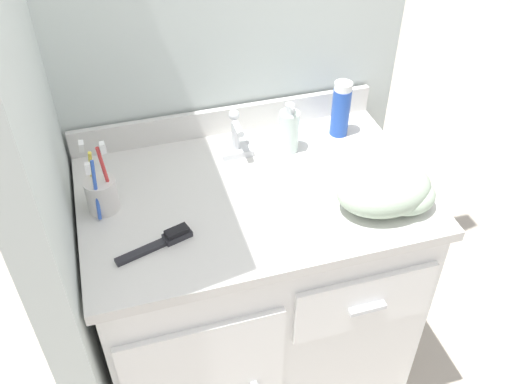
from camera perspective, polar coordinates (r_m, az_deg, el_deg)
The scene contains 11 objects.
ground_plane at distance 2.14m, azimuth -0.23°, elevation -17.05°, with size 6.00×6.00×0.00m, color #ADA393.
wall_back at distance 1.64m, azimuth -3.83°, elevation 15.04°, with size 1.09×0.08×2.20m, color silver.
wall_left at distance 1.32m, azimuth -21.96°, elevation 5.13°, with size 0.08×0.67×2.20m, color silver.
vanity at distance 1.78m, azimuth -0.28°, elevation -9.69°, with size 0.91×0.61×0.83m.
backsplash at distance 1.70m, azimuth -3.02°, elevation 7.18°, with size 0.91×0.02×0.08m.
sink_faucet at distance 1.61m, azimuth -2.02°, elevation 5.22°, with size 0.09×0.09×0.14m.
toothbrush_cup at distance 1.47m, azimuth -15.20°, elevation -0.08°, with size 0.08×0.11×0.20m.
soap_dispenser at distance 1.62m, azimuth 3.30°, elevation 6.17°, with size 0.06×0.06×0.16m.
shaving_cream_can at distance 1.69m, azimuth 8.48°, elevation 8.20°, with size 0.05×0.05×0.17m.
hairbrush at distance 1.37m, azimuth -9.12°, elevation -4.79°, with size 0.19×0.08×0.03m.
hand_towel at distance 1.46m, azimuth 13.16°, elevation 0.15°, with size 0.25×0.18×0.12m.
Camera 1 is at (-0.32, -1.10, 1.80)m, focal length 40.00 mm.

